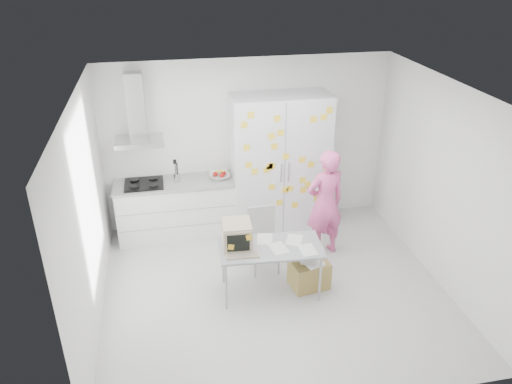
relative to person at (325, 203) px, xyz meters
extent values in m
cube|color=silver|center=(-0.91, -0.75, -0.84)|extent=(4.50, 4.00, 0.02)
cube|color=white|center=(-0.91, 1.25, 0.52)|extent=(4.50, 0.02, 2.70)
cube|color=white|center=(-3.16, -0.75, 0.52)|extent=(0.02, 4.00, 2.70)
cube|color=white|center=(1.34, -0.75, 0.52)|extent=(0.02, 4.00, 2.70)
cube|color=white|center=(-0.91, -0.75, 1.87)|extent=(4.50, 4.00, 0.02)
cube|color=white|center=(-2.11, 0.95, -0.39)|extent=(1.80, 0.60, 0.88)
cube|color=gray|center=(-2.11, 0.65, -0.25)|extent=(1.76, 0.01, 0.01)
cube|color=gray|center=(-2.11, 0.65, -0.53)|extent=(1.76, 0.01, 0.01)
cube|color=#9E9E99|center=(-2.11, 0.95, 0.07)|extent=(1.84, 0.63, 0.04)
cube|color=black|center=(-2.56, 0.95, 0.10)|extent=(0.58, 0.50, 0.03)
cylinder|color=black|center=(-2.70, 0.83, 0.13)|extent=(0.14, 0.14, 0.02)
cylinder|color=black|center=(-2.42, 0.83, 0.13)|extent=(0.14, 0.14, 0.02)
cylinder|color=black|center=(-2.70, 1.07, 0.13)|extent=(0.14, 0.14, 0.02)
cylinder|color=black|center=(-2.42, 1.07, 0.13)|extent=(0.14, 0.14, 0.02)
cylinder|color=silver|center=(-2.06, 0.95, 0.16)|extent=(0.10, 0.10, 0.14)
cylinder|color=black|center=(-2.07, 0.96, 0.26)|extent=(0.01, 0.01, 0.30)
cylinder|color=black|center=(-2.04, 0.94, 0.26)|extent=(0.01, 0.01, 0.30)
cylinder|color=black|center=(-2.05, 0.97, 0.26)|extent=(0.01, 0.01, 0.30)
cube|color=black|center=(-2.07, 0.96, 0.42)|extent=(0.05, 0.01, 0.07)
imported|color=white|center=(-1.41, 0.95, 0.13)|extent=(0.31, 0.31, 0.08)
sphere|color=#B2140F|center=(-1.47, 0.97, 0.16)|extent=(0.08, 0.08, 0.08)
sphere|color=#B2140F|center=(-1.38, 0.90, 0.16)|extent=(0.08, 0.08, 0.08)
sphere|color=#B2140F|center=(-1.34, 0.99, 0.16)|extent=(0.08, 0.08, 0.08)
cylinder|color=yellow|center=(-1.43, 0.97, 0.20)|extent=(0.09, 0.17, 0.10)
cylinder|color=yellow|center=(-1.40, 0.97, 0.20)|extent=(0.04, 0.17, 0.10)
cylinder|color=yellow|center=(-1.38, 0.97, 0.20)|extent=(0.08, 0.17, 0.10)
cube|color=silver|center=(-2.56, 1.00, 0.77)|extent=(0.70, 0.48, 0.07)
cube|color=silver|center=(-2.56, 1.12, 1.27)|extent=(0.26, 0.24, 0.95)
cube|color=silver|center=(-0.46, 0.93, 0.27)|extent=(1.50, 0.65, 2.20)
cube|color=slate|center=(-0.46, 0.60, 0.27)|extent=(0.01, 0.01, 2.16)
cube|color=silver|center=(-0.52, 0.59, 0.27)|extent=(0.02, 0.02, 0.30)
cube|color=silver|center=(-0.40, 0.59, 0.27)|extent=(0.02, 0.02, 0.30)
cube|color=yellow|center=(-0.05, 0.59, 1.08)|extent=(0.10, 0.00, 0.10)
cube|color=yellow|center=(0.10, 0.59, 1.10)|extent=(0.12, 0.00, 0.12)
cube|color=yellow|center=(0.21, 0.59, 0.23)|extent=(0.12, 0.00, 0.12)
cube|color=yellow|center=(-0.69, 0.59, 0.39)|extent=(0.10, 0.00, 0.10)
cube|color=yellow|center=(-0.45, 0.59, 0.53)|extent=(0.12, 0.00, 0.12)
cube|color=yellow|center=(-0.08, 0.59, 0.03)|extent=(0.12, 0.00, 0.12)
cube|color=yellow|center=(-0.66, 0.59, 0.04)|extent=(0.10, 0.00, 0.10)
cube|color=yellow|center=(-0.59, 0.59, 1.13)|extent=(0.12, 0.00, 0.12)
cube|color=yellow|center=(-0.37, 0.59, -0.02)|extent=(0.12, 0.00, 0.12)
cube|color=yellow|center=(-0.05, 0.59, 0.37)|extent=(0.12, 0.00, 0.12)
cube|color=yellow|center=(-0.17, 0.59, 0.11)|extent=(0.10, 0.00, 0.10)
cube|color=yellow|center=(-0.67, 0.59, 0.86)|extent=(0.12, 0.00, 0.12)
cube|color=yellow|center=(-0.92, 0.59, 0.32)|extent=(0.10, 0.00, 0.10)
cube|color=yellow|center=(-1.01, 0.59, 0.43)|extent=(0.10, 0.00, 0.10)
cube|color=yellow|center=(-1.07, 0.59, 1.06)|extent=(0.11, 0.00, 0.11)
cube|color=yellow|center=(-0.53, 0.59, -0.24)|extent=(0.10, 0.00, 0.10)
cube|color=yellow|center=(-0.66, 0.59, 0.39)|extent=(0.11, 0.00, 0.11)
cube|color=yellow|center=(0.08, 0.59, -0.23)|extent=(0.11, 0.00, 0.11)
cube|color=yellow|center=(0.19, 0.59, 1.20)|extent=(0.10, 0.00, 0.10)
cube|color=yellow|center=(-0.62, 0.59, 0.70)|extent=(0.10, 0.00, 0.10)
cube|color=yellow|center=(-0.74, 0.59, 0.34)|extent=(0.11, 0.00, 0.11)
cube|color=yellow|center=(-0.28, 0.59, -0.31)|extent=(0.10, 0.00, 0.10)
cube|color=yellow|center=(-0.97, 0.59, 1.20)|extent=(0.10, 0.00, 0.10)
cube|color=yellow|center=(-1.04, 0.59, 0.71)|extent=(0.12, 0.00, 0.12)
cube|color=yellow|center=(-0.15, 0.59, -0.06)|extent=(0.11, 0.00, 0.11)
cube|color=yellow|center=(-0.53, 0.59, 0.91)|extent=(0.11, 0.00, 0.11)
cube|color=yellow|center=(-0.19, 0.59, 0.46)|extent=(0.11, 0.00, 0.11)
cube|color=yellow|center=(-0.44, 0.59, -0.03)|extent=(0.11, 0.00, 0.11)
imported|color=#E5599A|center=(0.00, 0.00, 0.00)|extent=(0.67, 0.51, 1.65)
cube|color=gray|center=(-0.98, -0.79, -0.13)|extent=(1.36, 0.74, 0.03)
cylinder|color=#9F9FA3|center=(-1.60, -1.02, -0.49)|extent=(0.04, 0.04, 0.68)
cylinder|color=#9F9FA3|center=(-0.40, -1.10, -0.49)|extent=(0.04, 0.04, 0.68)
cylinder|color=#9F9FA3|center=(-1.56, -0.48, -0.49)|extent=(0.04, 0.04, 0.68)
cylinder|color=#9F9FA3|center=(-0.36, -0.56, -0.49)|extent=(0.04, 0.04, 0.68)
cube|color=tan|center=(-1.40, -0.69, 0.06)|extent=(0.38, 0.40, 0.34)
cube|color=tan|center=(-1.41, -0.88, 0.06)|extent=(0.34, 0.04, 0.30)
cube|color=black|center=(-1.41, -0.89, 0.06)|extent=(0.28, 0.02, 0.24)
cube|color=gold|center=(-1.51, -0.89, 0.01)|extent=(0.09, 0.01, 0.09)
cube|color=gold|center=(-1.28, -0.91, 0.13)|extent=(0.09, 0.01, 0.09)
cube|color=tan|center=(-1.37, -0.93, -0.10)|extent=(0.42, 0.17, 0.02)
cube|color=gray|center=(-1.37, -0.93, -0.09)|extent=(0.38, 0.13, 0.01)
cube|color=silver|center=(-0.89, -0.84, -0.11)|extent=(0.25, 0.31, 0.00)
cube|color=silver|center=(-0.64, -0.70, -0.11)|extent=(0.29, 0.34, 0.00)
cube|color=silver|center=(-0.54, -0.96, -0.11)|extent=(0.21, 0.29, 0.00)
cube|color=silver|center=(-1.02, -0.60, -0.11)|extent=(0.25, 0.32, 0.00)
cube|color=#A6A6A4|center=(-0.95, -0.27, -0.38)|extent=(0.43, 0.43, 0.04)
cube|color=#A6A6A4|center=(-0.96, -0.08, -0.13)|extent=(0.40, 0.05, 0.46)
cylinder|color=#A1A1A6|center=(-1.11, -0.44, -0.61)|extent=(0.03, 0.03, 0.43)
cylinder|color=#A1A1A6|center=(-0.78, -0.43, -0.61)|extent=(0.03, 0.03, 0.43)
cylinder|color=#A1A1A6|center=(-1.13, -0.11, -0.61)|extent=(0.03, 0.03, 0.43)
cylinder|color=#A1A1A6|center=(-0.79, -0.09, -0.61)|extent=(0.03, 0.03, 0.43)
cube|color=#A68D47|center=(-0.43, -0.76, -0.63)|extent=(0.54, 0.46, 0.39)
cube|color=white|center=(-0.41, -0.78, -0.42)|extent=(0.31, 0.36, 0.03)
cube|color=white|center=(-0.47, -0.73, -0.40)|extent=(0.24, 0.31, 0.00)
camera|label=1|loc=(-2.20, -6.05, 3.37)|focal=35.00mm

